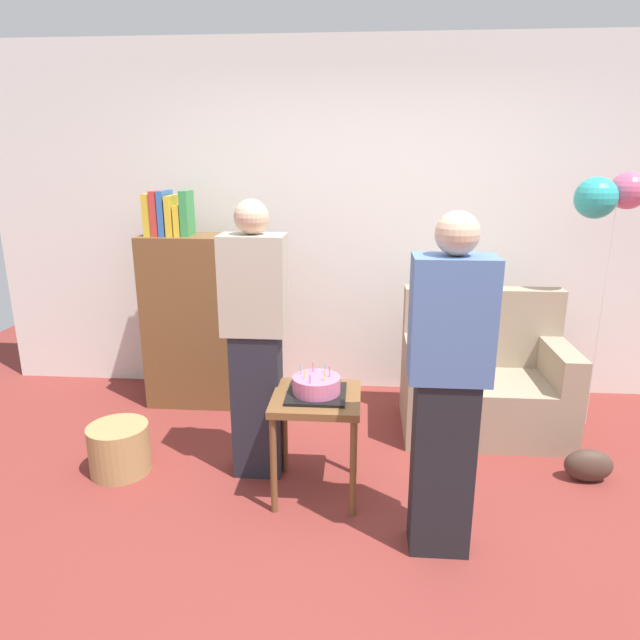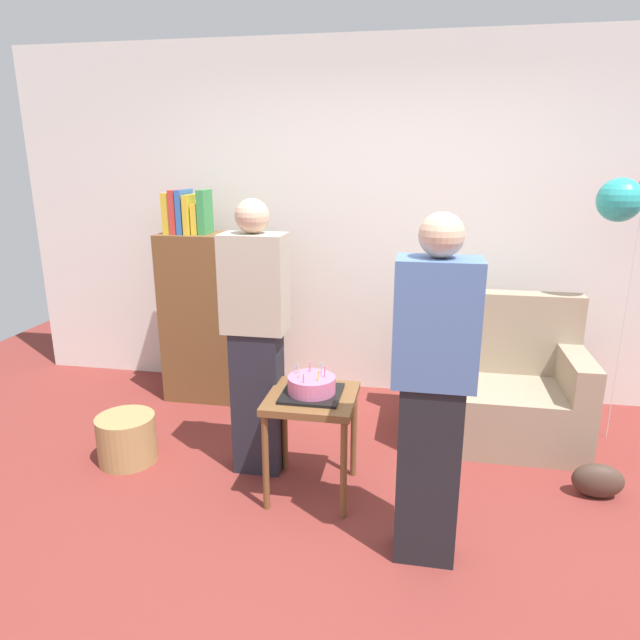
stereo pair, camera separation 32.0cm
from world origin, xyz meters
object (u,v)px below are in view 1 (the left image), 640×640
Objects in this scene: couch at (483,382)px; birthday_cake at (316,387)px; handbag at (588,465)px; balloon_bunch at (610,195)px; person_blowing_candles at (255,341)px; bookshelf at (199,317)px; person_holding_cake at (447,389)px; wicker_basket at (119,449)px; side_table at (316,410)px.

couch reaches higher than birthday_cake.
handbag is 1.74m from balloon_bunch.
balloon_bunch is (2.20, 0.86, 0.78)m from person_blowing_candles.
bookshelf is 2.81m from handbag.
birthday_cake is 0.78m from person_holding_cake.
bookshelf is 4.50× the size of wicker_basket.
couch is at bearing 6.59° from person_blowing_candles.
handbag is at bearing 8.43° from birthday_cake.
person_holding_cake reaches higher than side_table.
couch is 1.48m from balloon_bunch.
wicker_basket is (-1.21, 0.12, -0.50)m from birthday_cake.
balloon_bunch reaches higher than side_table.
birthday_cake is 0.18× the size of balloon_bunch.
handbag is at bearing 8.43° from side_table.
handbag is 0.16× the size of balloon_bunch.
birthday_cake is (-0.00, 0.00, 0.14)m from side_table.
person_holding_cake is 5.82× the size of handbag.
balloon_bunch is (3.04, 0.94, 1.46)m from wicker_basket.
bookshelf is 1.21m from wicker_basket.
person_holding_cake is at bearing -51.01° from person_blowing_candles.
handbag is (1.95, 0.04, -0.73)m from person_blowing_candles.
couch reaches higher than handbag.
person_blowing_candles reaches higher than couch.
couch is 2.43m from wicker_basket.
person_holding_cake is at bearing -145.54° from handbag.
handbag is (1.59, 0.24, -0.55)m from birthday_cake.
wicker_basket reaches higher than handbag.
bookshelf is 2.29m from person_holding_cake.
balloon_bunch is (1.20, 1.48, 0.78)m from person_holding_cake.
bookshelf reaches higher than couch.
bookshelf is at bearing 159.89° from handbag.
handbag is at bearing -20.11° from bookshelf.
couch is 1.85× the size of side_table.
balloon_bunch is at bearing -129.36° from person_holding_cake.
side_table is 1.26m from wicker_basket.
couch is 3.06× the size of wicker_basket.
side_table is 0.53m from person_blowing_candles.
couch is 0.67× the size of person_blowing_candles.
person_blowing_candles reaches higher than bookshelf.
wicker_basket is (-1.21, 0.12, -0.35)m from side_table.
person_holding_cake is at bearing -33.76° from birthday_cake.
bookshelf reaches higher than wicker_basket.
birthday_cake is at bearing -149.95° from balloon_bunch.
bookshelf is 1.18m from person_blowing_candles.
birthday_cake is at bearing -5.77° from wicker_basket.
balloon_bunch is at bearing 30.05° from birthday_cake.
person_holding_cake is (1.00, -0.62, 0.00)m from person_blowing_candles.
bookshelf is at bearing -44.92° from person_holding_cake.
couch is at bearing -109.47° from person_holding_cake.
person_holding_cake is 2.03m from wicker_basket.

